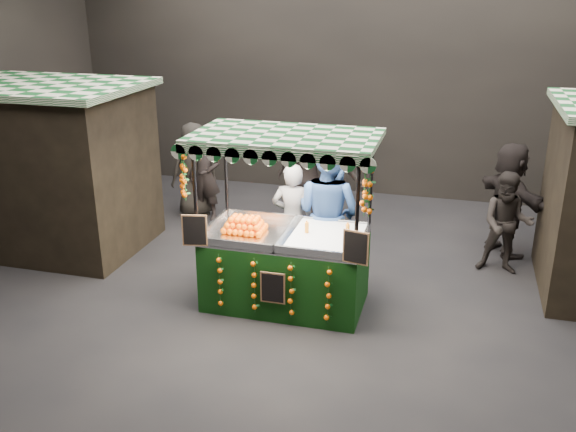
# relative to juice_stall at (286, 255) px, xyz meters

# --- Properties ---
(ground) EXTENTS (12.00, 12.00, 0.00)m
(ground) POSITION_rel_juice_stall_xyz_m (0.28, 0.01, -0.71)
(ground) COLOR black
(ground) RESTS_ON ground
(market_hall) EXTENTS (12.10, 10.10, 5.05)m
(market_hall) POSITION_rel_juice_stall_xyz_m (0.28, 0.01, 2.67)
(market_hall) COLOR black
(market_hall) RESTS_ON ground
(neighbour_stall_left) EXTENTS (3.00, 2.20, 2.60)m
(neighbour_stall_left) POSITION_rel_juice_stall_xyz_m (-4.12, 1.01, 0.60)
(neighbour_stall_left) COLOR black
(neighbour_stall_left) RESTS_ON ground
(juice_stall) EXTENTS (2.37, 1.39, 2.29)m
(juice_stall) POSITION_rel_juice_stall_xyz_m (0.00, 0.00, 0.00)
(juice_stall) COLOR black
(juice_stall) RESTS_ON ground
(vendor_grey) EXTENTS (0.63, 0.43, 1.66)m
(vendor_grey) POSITION_rel_juice_stall_xyz_m (-0.17, 0.98, 0.12)
(vendor_grey) COLOR gray
(vendor_grey) RESTS_ON ground
(vendor_blue) EXTENTS (1.23, 1.12, 2.05)m
(vendor_blue) POSITION_rel_juice_stall_xyz_m (0.38, 0.83, 0.31)
(vendor_blue) COLOR #294884
(vendor_blue) RESTS_ON ground
(shopper_0) EXTENTS (0.59, 0.39, 1.60)m
(shopper_0) POSITION_rel_juice_stall_xyz_m (-2.25, 2.75, 0.09)
(shopper_0) COLOR black
(shopper_0) RESTS_ON ground
(shopper_1) EXTENTS (0.77, 0.61, 1.52)m
(shopper_1) POSITION_rel_juice_stall_xyz_m (2.80, 1.81, 0.05)
(shopper_1) COLOR black
(shopper_1) RESTS_ON ground
(shopper_2) EXTENTS (1.06, 0.49, 1.77)m
(shopper_2) POSITION_rel_juice_stall_xyz_m (-0.41, 2.88, 0.17)
(shopper_2) COLOR #2C2524
(shopper_2) RESTS_ON ground
(shopper_3) EXTENTS (1.09, 1.16, 1.58)m
(shopper_3) POSITION_rel_juice_stall_xyz_m (0.09, 3.26, 0.08)
(shopper_3) COLOR #2E2825
(shopper_3) RESTS_ON ground
(shopper_4) EXTENTS (0.99, 0.93, 1.70)m
(shopper_4) POSITION_rel_juice_stall_xyz_m (-2.51, 2.90, 0.14)
(shopper_4) COLOR #292521
(shopper_4) RESTS_ON ground
(shopper_5) EXTENTS (1.37, 1.66, 1.78)m
(shopper_5) POSITION_rel_juice_stall_xyz_m (2.84, 2.54, 0.18)
(shopper_5) COLOR black
(shopper_5) RESTS_ON ground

